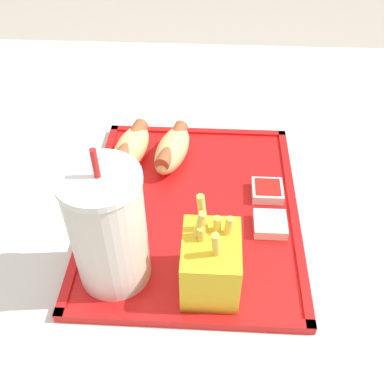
# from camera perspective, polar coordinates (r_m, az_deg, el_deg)

# --- Properties ---
(dining_table) EXTENTS (1.01, 1.09, 0.77)m
(dining_table) POSITION_cam_1_polar(r_m,az_deg,el_deg) (1.00, 2.25, -16.05)
(dining_table) COLOR beige
(dining_table) RESTS_ON ground_plane
(food_tray) EXTENTS (0.38, 0.31, 0.01)m
(food_tray) POSITION_cam_1_polar(r_m,az_deg,el_deg) (0.66, 0.00, -2.16)
(food_tray) COLOR red
(food_tray) RESTS_ON dining_table
(soda_cup) EXTENTS (0.09, 0.09, 0.20)m
(soda_cup) POSITION_cam_1_polar(r_m,az_deg,el_deg) (0.53, -10.63, -4.65)
(soda_cup) COLOR silver
(soda_cup) RESTS_ON food_tray
(hot_dog_far) EXTENTS (0.12, 0.07, 0.05)m
(hot_dog_far) POSITION_cam_1_polar(r_m,az_deg,el_deg) (0.73, -7.78, 5.64)
(hot_dog_far) COLOR #DBB270
(hot_dog_far) RESTS_ON food_tray
(hot_dog_near) EXTENTS (0.12, 0.07, 0.05)m
(hot_dog_near) POSITION_cam_1_polar(r_m,az_deg,el_deg) (0.72, -2.53, 5.50)
(hot_dog_near) COLOR #DBB270
(hot_dog_near) RESTS_ON food_tray
(fries_carton) EXTENTS (0.09, 0.07, 0.13)m
(fries_carton) POSITION_cam_1_polar(r_m,az_deg,el_deg) (0.54, 2.38, -8.91)
(fries_carton) COLOR gold
(fries_carton) RESTS_ON food_tray
(sauce_cup_mayo) EXTENTS (0.05, 0.05, 0.02)m
(sauce_cup_mayo) POSITION_cam_1_polar(r_m,az_deg,el_deg) (0.63, 9.89, -4.00)
(sauce_cup_mayo) COLOR silver
(sauce_cup_mayo) RESTS_ON food_tray
(sauce_cup_ketchup) EXTENTS (0.05, 0.05, 0.02)m
(sauce_cup_ketchup) POSITION_cam_1_polar(r_m,az_deg,el_deg) (0.68, 9.54, 0.19)
(sauce_cup_ketchup) COLOR silver
(sauce_cup_ketchup) RESTS_ON food_tray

